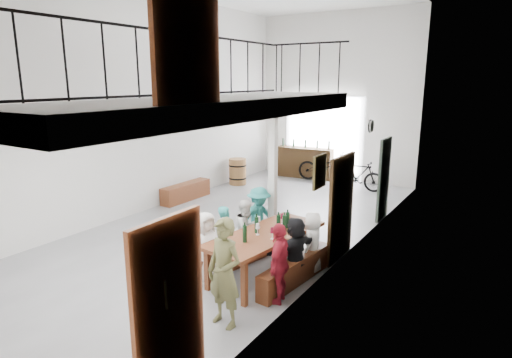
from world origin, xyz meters
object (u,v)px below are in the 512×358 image
Objects in this scene: serving_counter at (305,162)px; bicycle_near at (326,167)px; oak_barrel at (238,171)px; host_standing at (224,273)px; side_bench at (186,192)px; tasting_table at (265,238)px; bench_inner at (232,257)px.

serving_counter reaches higher than bicycle_near.
oak_barrel is 0.54× the size of host_standing.
side_bench is at bearing -94.26° from oak_barrel.
bicycle_near reaches higher than tasting_table.
tasting_table is at bearing -174.34° from bicycle_near.
oak_barrel is at bearing 120.85° from bicycle_near.
bench_inner is at bearing -170.69° from tasting_table.
host_standing is at bearing -76.63° from serving_counter.
tasting_table is at bearing 108.24° from host_standing.
bench_inner is 2.10× the size of oak_barrel.
oak_barrel reaches higher than side_bench.
serving_counter is (1.57, 4.45, 0.28)m from side_bench.
tasting_table is 1.56× the size of host_standing.
oak_barrel is at bearing 85.74° from side_bench.
host_standing is at bearing -56.58° from oak_barrel.
host_standing reaches higher than bench_inner.
host_standing reaches higher than tasting_table.
bench_inner is at bearing -56.28° from oak_barrel.
bicycle_near is (-2.27, 8.81, -0.28)m from host_standing.
bench_inner is 4.75m from side_bench.
bicycle_near is at bearing 40.43° from oak_barrel.
serving_counter reaches higher than bench_inner.
serving_counter is (-2.14, 7.41, 0.32)m from bench_inner.
bicycle_near is (0.87, -0.18, -0.02)m from serving_counter.
serving_counter is (1.39, 2.11, 0.10)m from oak_barrel.
oak_barrel is (0.17, 2.34, 0.18)m from side_bench.
bench_inner is at bearing -179.62° from bicycle_near.
bicycle_near is (-1.97, 7.21, -0.21)m from tasting_table.
bench_inner is (-0.70, -0.02, -0.50)m from tasting_table.
host_standing is (1.00, -1.58, 0.57)m from bench_inner.
oak_barrel is at bearing 136.43° from tasting_table.
host_standing reaches higher than bicycle_near.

